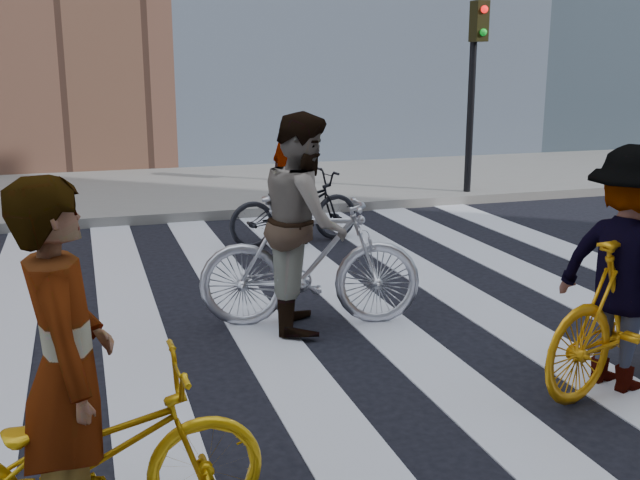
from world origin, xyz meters
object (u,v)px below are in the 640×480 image
rider_rear (291,180)px  traffic_signal (475,66)px  rider_left (67,371)px  bike_silver_mid (310,261)px  rider_mid (305,222)px  bike_yellow_right (630,311)px  bike_yellow_left (85,459)px  bike_dark_rear (294,208)px  rider_right (628,269)px

rider_rear → traffic_signal: bearing=-69.7°
rider_left → bike_silver_mid: bearing=-38.3°
traffic_signal → rider_mid: traffic_signal is taller
bike_yellow_right → rider_rear: size_ratio=1.12×
bike_yellow_left → rider_left: size_ratio=0.94×
bike_dark_rear → rider_left: rider_left is taller
bike_dark_rear → rider_left: bearing=145.9°
rider_left → rider_rear: bearing=-26.6°
traffic_signal → bike_yellow_left: size_ratio=1.89×
traffic_signal → rider_right: (-2.68, -7.15, -1.39)m
traffic_signal → rider_mid: (-4.53, -5.19, -1.31)m
bike_yellow_left → rider_rear: size_ratio=1.04×
traffic_signal → bike_yellow_left: 10.39m
bike_yellow_left → rider_mid: 3.39m
rider_mid → rider_rear: size_ratio=1.14×
rider_right → rider_rear: (-1.12, 5.04, -0.05)m
rider_left → rider_mid: size_ratio=0.96×
bike_yellow_left → rider_rear: rider_rear is taller
traffic_signal → rider_left: (-6.52, -7.92, -1.35)m
bike_dark_rear → bike_silver_mid: bearing=158.0°
bike_yellow_left → rider_left: rider_left is taller
bike_yellow_left → bike_dark_rear: size_ratio=0.96×
bike_yellow_right → rider_mid: size_ratio=0.98×
bike_yellow_left → bike_yellow_right: bearing=-80.2°
traffic_signal → bike_yellow_right: (-2.63, -7.15, -1.71)m
rider_mid → rider_rear: (0.73, 3.08, -0.12)m
bike_yellow_right → rider_mid: (-1.90, 1.96, 0.40)m
rider_left → rider_mid: bearing=-37.6°
bike_yellow_right → bike_dark_rear: size_ratio=1.04×
bike_yellow_left → bike_silver_mid: bearing=-37.6°
traffic_signal → bike_dark_rear: bearing=-150.6°
bike_dark_rear → rider_rear: rider_rear is taller
bike_yellow_left → bike_dark_rear: bearing=-26.6°
bike_yellow_right → rider_left: 3.98m
bike_silver_mid → rider_rear: rider_rear is taller
bike_silver_mid → bike_dark_rear: bike_silver_mid is taller
rider_rear → bike_silver_mid: bearing=158.9°
bike_yellow_right → traffic_signal: bearing=-38.3°
bike_silver_mid → bike_yellow_left: bearing=158.2°
bike_yellow_left → bike_dark_rear: 6.42m
rider_left → rider_mid: rider_mid is taller
bike_yellow_right → rider_rear: bearing=-5.0°
rider_right → rider_left: bearing=83.3°
bike_yellow_right → rider_mid: bearing=26.1°
bike_silver_mid → bike_yellow_right: (1.85, -1.96, -0.03)m
rider_right → traffic_signal: bearing=-38.7°
bike_yellow_left → bike_silver_mid: size_ratio=0.88×
bike_yellow_right → bike_silver_mid: bearing=25.3°
rider_mid → bike_yellow_right: bearing=-121.6°
rider_mid → rider_right: 2.69m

